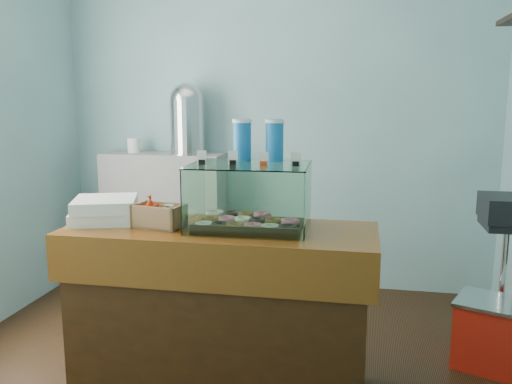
% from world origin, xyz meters
% --- Properties ---
extents(ground, '(3.50, 3.50, 0.00)m').
position_xyz_m(ground, '(0.00, 0.00, 0.00)').
color(ground, black).
rests_on(ground, ground).
extents(room_shell, '(3.54, 3.04, 2.82)m').
position_xyz_m(room_shell, '(0.03, 0.01, 1.71)').
color(room_shell, '#719CA5').
rests_on(room_shell, ground).
extents(counter, '(1.60, 0.60, 0.90)m').
position_xyz_m(counter, '(0.00, -0.25, 0.46)').
color(counter, '#3F200C').
rests_on(counter, ground).
extents(back_shelf, '(1.00, 0.32, 1.10)m').
position_xyz_m(back_shelf, '(-0.90, 1.32, 0.55)').
color(back_shelf, gray).
rests_on(back_shelf, ground).
extents(display_case, '(0.62, 0.46, 0.55)m').
position_xyz_m(display_case, '(0.15, -0.19, 1.07)').
color(display_case, '#362210').
rests_on(display_case, counter).
extents(condiment_crate, '(0.27, 0.19, 0.16)m').
position_xyz_m(condiment_crate, '(-0.32, -0.29, 0.96)').
color(condiment_crate, '#A27A51').
rests_on(condiment_crate, counter).
extents(pastry_boxes, '(0.42, 0.41, 0.13)m').
position_xyz_m(pastry_boxes, '(-0.64, -0.23, 0.96)').
color(pastry_boxes, white).
rests_on(pastry_boxes, counter).
extents(coffee_urn, '(0.31, 0.31, 0.57)m').
position_xyz_m(coffee_urn, '(-0.68, 1.32, 1.40)').
color(coffee_urn, silver).
rests_on(coffee_urn, back_shelf).
extents(red_cooler, '(0.56, 0.50, 0.40)m').
position_xyz_m(red_cooler, '(1.51, 0.29, 0.20)').
color(red_cooler, red).
rests_on(red_cooler, ground).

